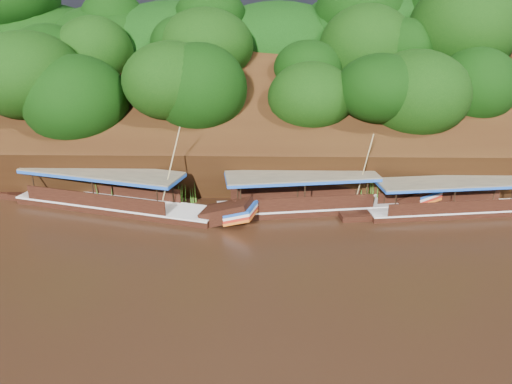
% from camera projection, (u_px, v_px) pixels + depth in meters
% --- Properties ---
extents(ground, '(160.00, 160.00, 0.00)m').
position_uv_depth(ground, '(275.00, 269.00, 26.20)').
color(ground, black).
rests_on(ground, ground).
extents(riverbank, '(120.00, 30.06, 19.40)m').
position_uv_depth(riverbank, '(271.00, 129.00, 46.69)').
color(riverbank, '#32190B').
rests_on(riverbank, ground).
extents(boat_0, '(14.18, 3.76, 5.12)m').
position_uv_depth(boat_0, '(467.00, 205.00, 32.96)').
color(boat_0, black).
rests_on(boat_0, ground).
extents(boat_1, '(15.16, 4.35, 5.93)m').
position_uv_depth(boat_1, '(324.00, 202.00, 33.39)').
color(boat_1, black).
rests_on(boat_1, ground).
extents(boat_2, '(16.80, 6.60, 6.49)m').
position_uv_depth(boat_2, '(127.00, 202.00, 33.27)').
color(boat_2, black).
rests_on(boat_2, ground).
extents(reeds, '(50.04, 2.14, 2.15)m').
position_uv_depth(reeds, '(245.00, 190.00, 34.71)').
color(reeds, '#35691A').
rests_on(reeds, ground).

